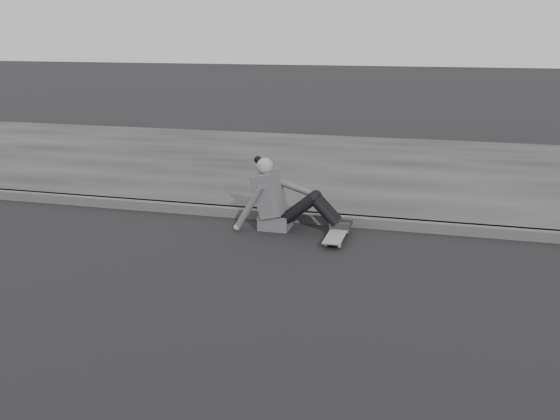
{
  "coord_description": "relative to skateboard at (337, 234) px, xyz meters",
  "views": [
    {
      "loc": [
        1.36,
        -4.71,
        2.29
      ],
      "look_at": [
        -0.27,
        1.33,
        0.5
      ],
      "focal_mm": 40.0,
      "sensor_mm": 36.0,
      "label": 1
    }
  ],
  "objects": [
    {
      "name": "sidewalk",
      "position": [
        -0.23,
        3.62,
        -0.01
      ],
      "size": [
        24.0,
        6.0,
        0.12
      ],
      "primitive_type": "cube",
      "color": "#323232",
      "rests_on": "ground"
    },
    {
      "name": "seated_woman",
      "position": [
        -0.73,
        0.25,
        0.29
      ],
      "size": [
        1.38,
        0.46,
        0.88
      ],
      "color": "#4A4A4D",
      "rests_on": "ground"
    },
    {
      "name": "curb",
      "position": [
        -0.23,
        0.6,
        -0.01
      ],
      "size": [
        24.0,
        0.16,
        0.12
      ],
      "primitive_type": "cube",
      "color": "#444444",
      "rests_on": "ground"
    },
    {
      "name": "ground",
      "position": [
        -0.23,
        -1.98,
        -0.07
      ],
      "size": [
        80.0,
        80.0,
        0.0
      ],
      "primitive_type": "plane",
      "color": "black",
      "rests_on": "ground"
    },
    {
      "name": "skateboard",
      "position": [
        0.0,
        0.0,
        0.0
      ],
      "size": [
        0.2,
        0.78,
        0.09
      ],
      "color": "gray",
      "rests_on": "ground"
    }
  ]
}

